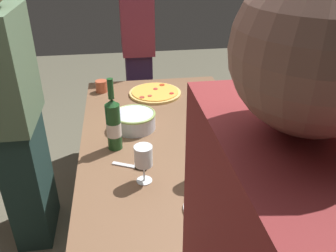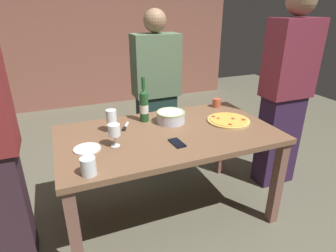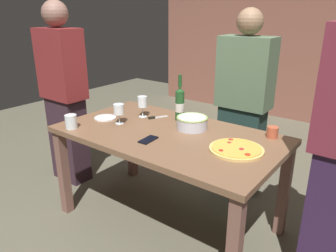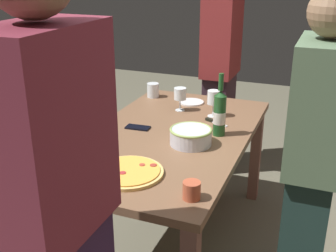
{
  "view_description": "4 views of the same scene",
  "coord_description": "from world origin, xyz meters",
  "px_view_note": "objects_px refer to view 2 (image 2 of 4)",
  "views": [
    {
      "loc": [
        -1.57,
        0.23,
        1.67
      ],
      "look_at": [
        0.0,
        0.0,
        0.8
      ],
      "focal_mm": 37.31,
      "sensor_mm": 36.0,
      "label": 1
    },
    {
      "loc": [
        -0.71,
        -1.76,
        1.61
      ],
      "look_at": [
        0.0,
        0.0,
        0.8
      ],
      "focal_mm": 30.12,
      "sensor_mm": 36.0,
      "label": 2
    },
    {
      "loc": [
        1.31,
        -1.72,
        1.58
      ],
      "look_at": [
        0.0,
        0.0,
        0.8
      ],
      "focal_mm": 34.68,
      "sensor_mm": 36.0,
      "label": 3
    },
    {
      "loc": [
        2.1,
        0.83,
        1.68
      ],
      "look_at": [
        0.0,
        0.0,
        0.8
      ],
      "focal_mm": 45.24,
      "sensor_mm": 36.0,
      "label": 4
    }
  ],
  "objects_px": {
    "dining_table": "(168,143)",
    "side_plate": "(87,149)",
    "wine_glass_by_bottle": "(114,131)",
    "pizza_knife": "(125,127)",
    "cell_phone": "(177,143)",
    "wine_glass_near_pizza": "(111,116)",
    "serving_bowl": "(171,116)",
    "wine_bottle": "(144,105)",
    "person_guest_right": "(156,93)",
    "cup_ceramic": "(88,166)",
    "person_guest_left": "(286,93)",
    "pizza": "(228,120)",
    "cup_amber": "(217,103)"
  },
  "relations": [
    {
      "from": "person_guest_left",
      "to": "person_guest_right",
      "type": "xyz_separation_m",
      "value": [
        -0.96,
        0.73,
        -0.1
      ]
    },
    {
      "from": "cell_phone",
      "to": "person_guest_left",
      "type": "height_order",
      "value": "person_guest_left"
    },
    {
      "from": "serving_bowl",
      "to": "cell_phone",
      "type": "distance_m",
      "value": 0.39
    },
    {
      "from": "dining_table",
      "to": "cup_amber",
      "type": "distance_m",
      "value": 0.73
    },
    {
      "from": "person_guest_left",
      "to": "serving_bowl",
      "type": "bearing_deg",
      "value": -8.79
    },
    {
      "from": "cell_phone",
      "to": "person_guest_left",
      "type": "bearing_deg",
      "value": 9.17
    },
    {
      "from": "side_plate",
      "to": "pizza_knife",
      "type": "distance_m",
      "value": 0.4
    },
    {
      "from": "pizza",
      "to": "wine_bottle",
      "type": "relative_size",
      "value": 0.94
    },
    {
      "from": "serving_bowl",
      "to": "wine_bottle",
      "type": "relative_size",
      "value": 0.64
    },
    {
      "from": "pizza",
      "to": "cup_amber",
      "type": "distance_m",
      "value": 0.36
    },
    {
      "from": "serving_bowl",
      "to": "side_plate",
      "type": "height_order",
      "value": "serving_bowl"
    },
    {
      "from": "cup_amber",
      "to": "cup_ceramic",
      "type": "bearing_deg",
      "value": -150.02
    },
    {
      "from": "pizza",
      "to": "side_plate",
      "type": "distance_m",
      "value": 1.12
    },
    {
      "from": "side_plate",
      "to": "cup_ceramic",
      "type": "bearing_deg",
      "value": -95.06
    },
    {
      "from": "pizza_knife",
      "to": "person_guest_right",
      "type": "distance_m",
      "value": 0.78
    },
    {
      "from": "dining_table",
      "to": "serving_bowl",
      "type": "xyz_separation_m",
      "value": [
        0.09,
        0.17,
        0.14
      ]
    },
    {
      "from": "wine_glass_by_bottle",
      "to": "cup_amber",
      "type": "height_order",
      "value": "wine_glass_by_bottle"
    },
    {
      "from": "cup_ceramic",
      "to": "side_plate",
      "type": "bearing_deg",
      "value": 84.94
    },
    {
      "from": "pizza",
      "to": "cell_phone",
      "type": "bearing_deg",
      "value": -159.24
    },
    {
      "from": "wine_glass_by_bottle",
      "to": "wine_bottle",
      "type": "bearing_deg",
      "value": 48.15
    },
    {
      "from": "dining_table",
      "to": "pizza_knife",
      "type": "bearing_deg",
      "value": 145.0
    },
    {
      "from": "wine_bottle",
      "to": "side_plate",
      "type": "distance_m",
      "value": 0.61
    },
    {
      "from": "pizza",
      "to": "cup_ceramic",
      "type": "xyz_separation_m",
      "value": [
        -1.15,
        -0.37,
        0.04
      ]
    },
    {
      "from": "wine_glass_near_pizza",
      "to": "pizza_knife",
      "type": "relative_size",
      "value": 1.07
    },
    {
      "from": "serving_bowl",
      "to": "person_guest_left",
      "type": "height_order",
      "value": "person_guest_left"
    },
    {
      "from": "wine_bottle",
      "to": "person_guest_left",
      "type": "xyz_separation_m",
      "value": [
        1.25,
        -0.2,
        0.02
      ]
    },
    {
      "from": "person_guest_right",
      "to": "wine_bottle",
      "type": "bearing_deg",
      "value": -15.09
    },
    {
      "from": "wine_glass_near_pizza",
      "to": "serving_bowl",
      "type": "bearing_deg",
      "value": 1.33
    },
    {
      "from": "wine_glass_near_pizza",
      "to": "wine_glass_by_bottle",
      "type": "xyz_separation_m",
      "value": [
        -0.03,
        -0.24,
        -0.01
      ]
    },
    {
      "from": "wine_bottle",
      "to": "person_guest_right",
      "type": "relative_size",
      "value": 0.23
    },
    {
      "from": "pizza_knife",
      "to": "dining_table",
      "type": "bearing_deg",
      "value": -35.0
    },
    {
      "from": "side_plate",
      "to": "person_guest_right",
      "type": "relative_size",
      "value": 0.11
    },
    {
      "from": "wine_bottle",
      "to": "pizza_knife",
      "type": "height_order",
      "value": "wine_bottle"
    },
    {
      "from": "dining_table",
      "to": "wine_glass_near_pizza",
      "type": "relative_size",
      "value": 9.31
    },
    {
      "from": "person_guest_left",
      "to": "pizza_knife",
      "type": "bearing_deg",
      "value": -8.45
    },
    {
      "from": "wine_glass_by_bottle",
      "to": "cell_phone",
      "type": "bearing_deg",
      "value": -17.18
    },
    {
      "from": "wine_glass_by_bottle",
      "to": "pizza_knife",
      "type": "distance_m",
      "value": 0.32
    },
    {
      "from": "cup_amber",
      "to": "side_plate",
      "type": "relative_size",
      "value": 0.45
    },
    {
      "from": "pizza",
      "to": "side_plate",
      "type": "height_order",
      "value": "pizza"
    },
    {
      "from": "wine_glass_near_pizza",
      "to": "wine_glass_by_bottle",
      "type": "relative_size",
      "value": 1.1
    },
    {
      "from": "person_guest_right",
      "to": "person_guest_left",
      "type": "bearing_deg",
      "value": 66.39
    },
    {
      "from": "wine_glass_near_pizza",
      "to": "cell_phone",
      "type": "xyz_separation_m",
      "value": [
        0.37,
        -0.36,
        -0.12
      ]
    },
    {
      "from": "dining_table",
      "to": "wine_glass_by_bottle",
      "type": "bearing_deg",
      "value": -169.39
    },
    {
      "from": "cell_phone",
      "to": "pizza",
      "type": "bearing_deg",
      "value": 16.73
    },
    {
      "from": "wine_bottle",
      "to": "cup_ceramic",
      "type": "bearing_deg",
      "value": -129.36
    },
    {
      "from": "dining_table",
      "to": "pizza",
      "type": "height_order",
      "value": "pizza"
    },
    {
      "from": "dining_table",
      "to": "side_plate",
      "type": "height_order",
      "value": "side_plate"
    },
    {
      "from": "wine_bottle",
      "to": "wine_glass_near_pizza",
      "type": "height_order",
      "value": "wine_bottle"
    },
    {
      "from": "wine_glass_near_pizza",
      "to": "cell_phone",
      "type": "bearing_deg",
      "value": -44.34
    },
    {
      "from": "side_plate",
      "to": "cell_phone",
      "type": "height_order",
      "value": "same"
    }
  ]
}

